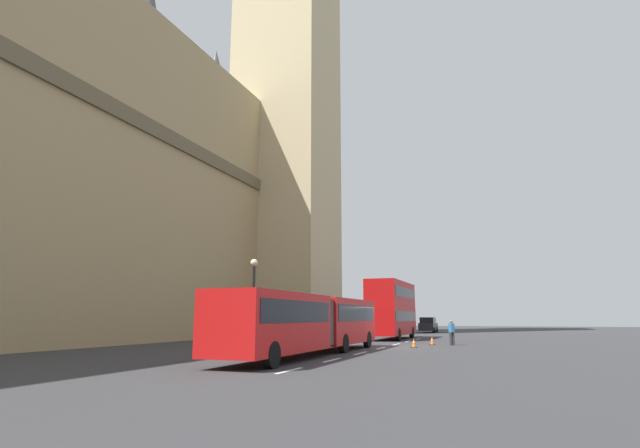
# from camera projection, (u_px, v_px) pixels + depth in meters

# --- Properties ---
(ground_plane) EXTENTS (160.00, 160.00, 0.00)m
(ground_plane) POSITION_uv_depth(u_px,v_px,m) (384.00, 347.00, 31.06)
(ground_plane) COLOR #333335
(lane_centre_marking) EXTENTS (29.80, 0.16, 0.01)m
(lane_centre_marking) POSITION_uv_depth(u_px,v_px,m) (381.00, 348.00, 30.23)
(lane_centre_marking) COLOR silver
(lane_centre_marking) RESTS_ON ground_plane
(clock_tower) EXTENTS (11.80, 11.80, 78.40)m
(clock_tower) POSITION_uv_depth(u_px,v_px,m) (289.00, 3.00, 62.60)
(clock_tower) COLOR #C6B284
(clock_tower) RESTS_ON ground_plane
(articulated_bus) EXTENTS (16.56, 2.54, 2.90)m
(articulated_bus) POSITION_uv_depth(u_px,v_px,m) (310.00, 320.00, 25.03)
(articulated_bus) COLOR red
(articulated_bus) RESTS_ON ground_plane
(double_decker_bus) EXTENTS (9.56, 2.54, 4.90)m
(double_decker_bus) POSITION_uv_depth(u_px,v_px,m) (392.00, 307.00, 43.02)
(double_decker_bus) COLOR #B20F0F
(double_decker_bus) RESTS_ON ground_plane
(sedan_lead) EXTENTS (4.40, 1.86, 1.85)m
(sedan_lead) POSITION_uv_depth(u_px,v_px,m) (428.00, 325.00, 61.36)
(sedan_lead) COLOR black
(sedan_lead) RESTS_ON ground_plane
(traffic_cone_west) EXTENTS (0.36, 0.36, 0.58)m
(traffic_cone_west) POSITION_uv_depth(u_px,v_px,m) (414.00, 343.00, 30.86)
(traffic_cone_west) COLOR black
(traffic_cone_west) RESTS_ON ground_plane
(traffic_cone_middle) EXTENTS (0.36, 0.36, 0.58)m
(traffic_cone_middle) POSITION_uv_depth(u_px,v_px,m) (432.00, 341.00, 34.04)
(traffic_cone_middle) COLOR black
(traffic_cone_middle) RESTS_ON ground_plane
(street_lamp) EXTENTS (0.44, 0.44, 5.27)m
(street_lamp) POSITION_uv_depth(u_px,v_px,m) (253.00, 297.00, 28.93)
(street_lamp) COLOR black
(street_lamp) RESTS_ON ground_plane
(pedestrian_near_cones) EXTENTS (0.46, 0.43, 1.69)m
(pedestrian_near_cones) POSITION_uv_depth(u_px,v_px,m) (452.00, 332.00, 33.46)
(pedestrian_near_cones) COLOR #333333
(pedestrian_near_cones) RESTS_ON ground_plane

